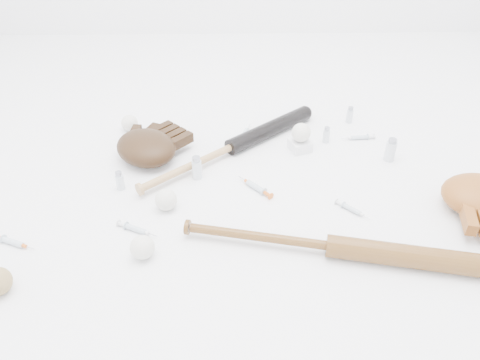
{
  "coord_description": "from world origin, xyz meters",
  "views": [
    {
      "loc": [
        -0.07,
        -1.21,
        0.95
      ],
      "look_at": [
        -0.05,
        -0.02,
        0.06
      ],
      "focal_mm": 35.0,
      "sensor_mm": 36.0,
      "label": 1
    }
  ],
  "objects_px": {
    "bat_wood": "(330,246)",
    "glove_dark": "(146,147)",
    "bat_dark": "(231,147)",
    "pedestal": "(300,145)"
  },
  "relations": [
    {
      "from": "bat_wood",
      "to": "glove_dark",
      "type": "distance_m",
      "value": 0.75
    },
    {
      "from": "bat_dark",
      "to": "bat_wood",
      "type": "distance_m",
      "value": 0.58
    },
    {
      "from": "glove_dark",
      "to": "pedestal",
      "type": "height_order",
      "value": "glove_dark"
    },
    {
      "from": "bat_dark",
      "to": "glove_dark",
      "type": "height_order",
      "value": "glove_dark"
    },
    {
      "from": "glove_dark",
      "to": "pedestal",
      "type": "xyz_separation_m",
      "value": [
        0.56,
        0.05,
        -0.03
      ]
    },
    {
      "from": "bat_wood",
      "to": "pedestal",
      "type": "xyz_separation_m",
      "value": [
        -0.02,
        0.54,
        -0.01
      ]
    },
    {
      "from": "bat_dark",
      "to": "glove_dark",
      "type": "bearing_deg",
      "value": 145.41
    },
    {
      "from": "bat_wood",
      "to": "pedestal",
      "type": "relative_size",
      "value": 12.3
    },
    {
      "from": "pedestal",
      "to": "bat_wood",
      "type": "bearing_deg",
      "value": -88.28
    },
    {
      "from": "bat_dark",
      "to": "pedestal",
      "type": "xyz_separation_m",
      "value": [
        0.25,
        0.02,
        -0.01
      ]
    }
  ]
}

